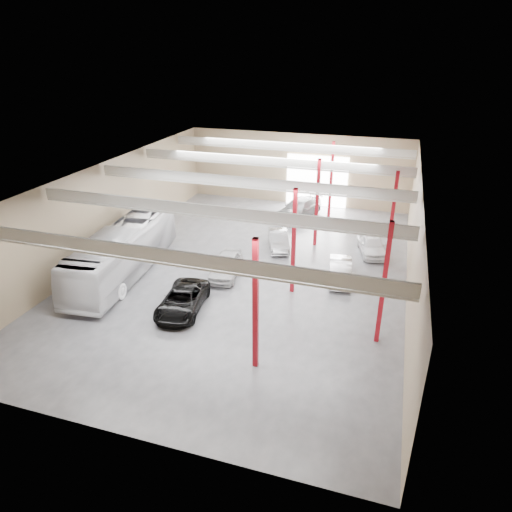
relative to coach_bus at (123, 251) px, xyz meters
The scene contains 8 objects.
depot_shell 9.44m from the coach_bus, 23.68° to the left, with size 22.12×32.12×7.06m.
coach_bus is the anchor object (origin of this frame).
black_sedan 6.88m from the coach_bus, 28.41° to the right, with size 2.33×5.06×1.41m, color black.
car_row_a 7.18m from the coach_bus, 16.01° to the left, with size 1.81×4.50×1.53m, color silver.
car_row_b 11.92m from the coach_bus, 39.67° to the left, with size 1.44×4.13×1.36m, color #A5A6AA.
car_row_c 17.65m from the coach_bus, 58.82° to the left, with size 2.35×5.77×1.67m, color slate.
car_right_near 15.03m from the coach_bus, 13.78° to the left, with size 1.47×4.23×1.39m, color silver.
car_right_far 18.50m from the coach_bus, 28.35° to the left, with size 1.76×4.37×1.49m, color white.
Camera 1 is at (9.39, -27.75, 14.80)m, focal length 32.00 mm.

